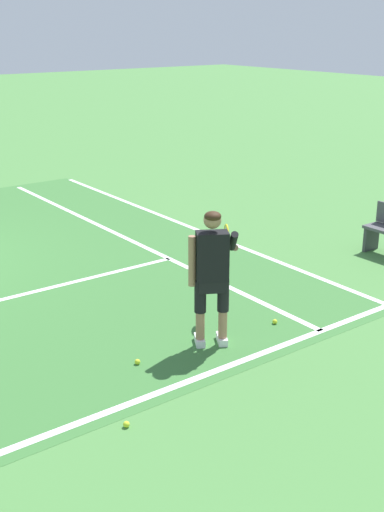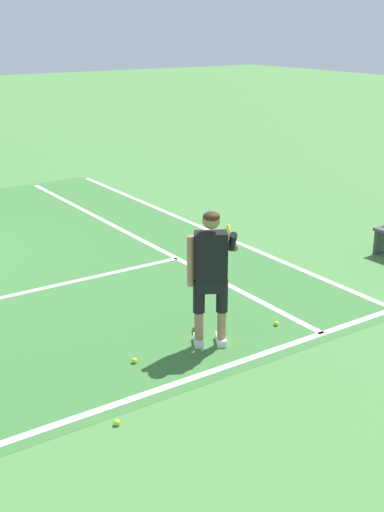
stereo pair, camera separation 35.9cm
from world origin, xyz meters
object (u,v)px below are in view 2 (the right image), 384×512
object	(u,v)px
tennis_ball_near_feet	(134,361)
tennis_ball_mid_court	(276,323)
tennis_ball_by_baseline	(117,422)
tennis_player	(211,269)

from	to	relation	value
tennis_ball_near_feet	tennis_ball_mid_court	world-z (taller)	same
tennis_ball_near_feet	tennis_ball_by_baseline	distance (m)	1.27
tennis_player	tennis_ball_by_baseline	bearing A→B (deg)	-152.89
tennis_ball_near_feet	tennis_ball_mid_court	size ratio (longest dim) A/B	1.00
tennis_player	tennis_ball_mid_court	world-z (taller)	tennis_player
tennis_ball_by_baseline	tennis_ball_mid_court	xyz separation A→B (m)	(2.81, 0.86, 0.00)
tennis_ball_near_feet	tennis_ball_by_baseline	bearing A→B (deg)	-127.10
tennis_player	tennis_ball_by_baseline	size ratio (longest dim) A/B	25.95
tennis_ball_mid_court	tennis_ball_near_feet	bearing A→B (deg)	175.66
tennis_player	tennis_ball_mid_court	size ratio (longest dim) A/B	25.95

